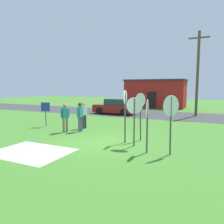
# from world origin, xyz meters

# --- Properties ---
(ground_plane) EXTENTS (80.00, 80.00, 0.00)m
(ground_plane) POSITION_xyz_m (0.00, 0.00, 0.00)
(ground_plane) COLOR #3D7528
(street_asphalt) EXTENTS (60.00, 6.40, 0.01)m
(street_asphalt) POSITION_xyz_m (0.00, 11.59, 0.00)
(street_asphalt) COLOR #38383A
(street_asphalt) RESTS_ON ground
(concrete_path) EXTENTS (3.20, 2.40, 0.01)m
(concrete_path) POSITION_xyz_m (-1.89, -2.67, 0.00)
(concrete_path) COLOR #ADAAA3
(concrete_path) RESTS_ON ground
(building_background) EXTENTS (7.73, 3.71, 3.65)m
(building_background) POSITION_xyz_m (-2.16, 19.06, 1.83)
(building_background) COLOR #B2231E
(building_background) RESTS_ON ground
(utility_pole) EXTENTS (1.80, 0.24, 7.68)m
(utility_pole) POSITION_xyz_m (3.43, 12.22, 4.02)
(utility_pole) COLOR brown
(utility_pole) RESTS_ON ground
(parked_car_on_street) EXTENTS (4.39, 2.19, 1.51)m
(parked_car_on_street) POSITION_xyz_m (-3.99, 10.44, 0.69)
(parked_car_on_street) COLOR maroon
(parked_car_on_street) RESTS_ON ground
(stop_sign_leaning_left) EXTENTS (0.34, 0.63, 2.41)m
(stop_sign_leaning_left) POSITION_xyz_m (1.60, 1.20, 1.62)
(stop_sign_leaning_left) COLOR #474C4C
(stop_sign_leaning_left) RESTS_ON ground
(stop_sign_nearest) EXTENTS (0.13, 0.72, 2.21)m
(stop_sign_nearest) POSITION_xyz_m (2.50, -0.70, 1.50)
(stop_sign_nearest) COLOR #474C4C
(stop_sign_nearest) RESTS_ON ground
(stop_sign_tallest) EXTENTS (0.50, 0.71, 2.39)m
(stop_sign_tallest) POSITION_xyz_m (3.40, -0.50, 1.65)
(stop_sign_tallest) COLOR #474C4C
(stop_sign_tallest) RESTS_ON ground
(stop_sign_rear_right) EXTENTS (0.76, 0.09, 2.25)m
(stop_sign_rear_right) POSITION_xyz_m (1.69, 0.03, 1.54)
(stop_sign_rear_right) COLOR #474C4C
(stop_sign_rear_right) RESTS_ON ground
(stop_sign_center_cluster) EXTENTS (0.11, 0.67, 2.56)m
(stop_sign_center_cluster) POSITION_xyz_m (1.08, 0.44, 1.72)
(stop_sign_center_cluster) COLOR #474C4C
(stop_sign_center_cluster) RESTS_ON ground
(person_in_blue) EXTENTS (0.45, 0.53, 1.74)m
(person_in_blue) POSITION_xyz_m (-3.08, 1.15, 1.01)
(person_in_blue) COLOR #7A6B56
(person_in_blue) RESTS_ON ground
(person_holding_notes) EXTENTS (0.32, 0.57, 1.74)m
(person_holding_notes) POSITION_xyz_m (-2.36, 1.71, 0.98)
(person_holding_notes) COLOR #4C5670
(person_holding_notes) RESTS_ON ground
(person_in_dark_shirt) EXTENTS (0.32, 0.56, 1.74)m
(person_in_dark_shirt) POSITION_xyz_m (-2.68, 2.63, 0.98)
(person_in_dark_shirt) COLOR #2D2D33
(person_in_dark_shirt) RESTS_ON ground
(info_panel_leftmost) EXTENTS (0.56, 0.26, 1.65)m
(info_panel_leftmost) POSITION_xyz_m (-5.42, 2.08, 1.14)
(info_panel_leftmost) COLOR #4C4C51
(info_panel_leftmost) RESTS_ON ground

